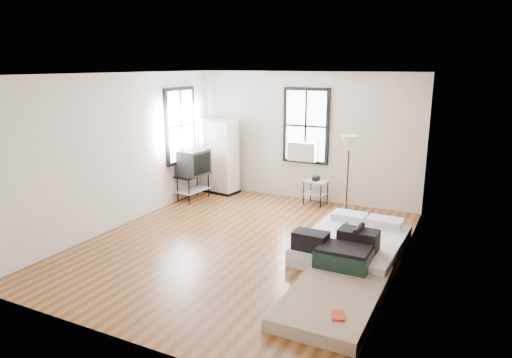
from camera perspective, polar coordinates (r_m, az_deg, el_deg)
The scene contains 8 objects.
ground at distance 7.75m, azimuth -1.72°, elevation -8.16°, with size 6.00×6.00×0.00m, color #593417.
room_shell at distance 7.49m, azimuth 1.06°, elevation 4.89°, with size 5.02×6.02×2.80m.
mattress_main at distance 7.51m, azimuth 11.93°, elevation -7.78°, with size 1.54×2.05×0.64m.
mattress_bare at distance 6.20m, azimuth 10.09°, elevation -13.00°, with size 1.09×2.06×0.44m.
wardrobe at distance 10.67m, azimuth -4.58°, elevation 2.80°, with size 0.92×0.61×1.71m.
side_table at distance 9.87m, azimuth 7.49°, elevation -0.84°, with size 0.52×0.44×0.62m.
floor_lamp at distance 8.86m, azimuth 11.55°, elevation 3.82°, with size 0.35×0.35×1.63m.
tv_stand at distance 10.13m, azimuth -7.92°, elevation 1.86°, with size 0.63×0.84×1.12m.
Camera 1 is at (3.38, -6.33, 2.94)m, focal length 32.00 mm.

